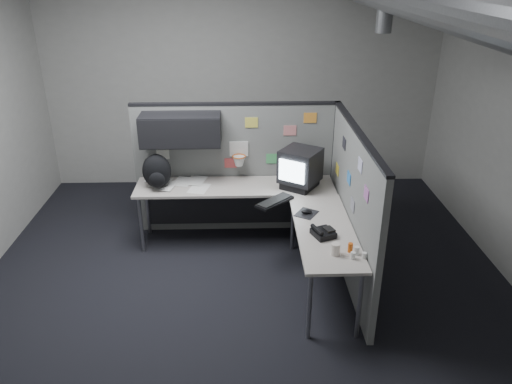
{
  "coord_description": "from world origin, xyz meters",
  "views": [
    {
      "loc": [
        -0.02,
        -4.31,
        3.08
      ],
      "look_at": [
        0.13,
        0.35,
        0.93
      ],
      "focal_mm": 35.0,
      "sensor_mm": 36.0,
      "label": 1
    }
  ],
  "objects_px": {
    "desk": "(257,205)",
    "backpack": "(157,172)",
    "monitor": "(300,168)",
    "keyboard": "(275,201)",
    "phone": "(323,233)"
  },
  "relations": [
    {
      "from": "desk",
      "to": "phone",
      "type": "height_order",
      "value": "phone"
    },
    {
      "from": "desk",
      "to": "monitor",
      "type": "relative_size",
      "value": 4.2
    },
    {
      "from": "backpack",
      "to": "phone",
      "type": "bearing_deg",
      "value": -22.33
    },
    {
      "from": "monitor",
      "to": "keyboard",
      "type": "relative_size",
      "value": 1.25
    },
    {
      "from": "monitor",
      "to": "phone",
      "type": "xyz_separation_m",
      "value": [
        0.1,
        -1.14,
        -0.2
      ]
    },
    {
      "from": "phone",
      "to": "backpack",
      "type": "relative_size",
      "value": 0.64
    },
    {
      "from": "desk",
      "to": "backpack",
      "type": "xyz_separation_m",
      "value": [
        -1.13,
        0.25,
        0.31
      ]
    },
    {
      "from": "desk",
      "to": "phone",
      "type": "distance_m",
      "value": 1.11
    },
    {
      "from": "keyboard",
      "to": "phone",
      "type": "bearing_deg",
      "value": -60.78
    },
    {
      "from": "monitor",
      "to": "keyboard",
      "type": "bearing_deg",
      "value": -138.53
    },
    {
      "from": "keyboard",
      "to": "backpack",
      "type": "height_order",
      "value": "backpack"
    },
    {
      "from": "keyboard",
      "to": "phone",
      "type": "distance_m",
      "value": 0.83
    },
    {
      "from": "phone",
      "to": "backpack",
      "type": "xyz_separation_m",
      "value": [
        -1.72,
        1.17,
        0.16
      ]
    },
    {
      "from": "desk",
      "to": "monitor",
      "type": "distance_m",
      "value": 0.65
    },
    {
      "from": "phone",
      "to": "backpack",
      "type": "bearing_deg",
      "value": 133.68
    }
  ]
}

